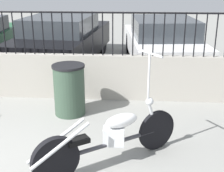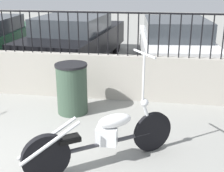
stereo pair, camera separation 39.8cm
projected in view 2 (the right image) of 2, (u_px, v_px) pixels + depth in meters
The scene contains 6 objects.
low_wall at pixel (48, 74), 6.54m from camera, with size 8.67×0.18×0.92m.
fence_railing at pixel (44, 25), 6.20m from camera, with size 8.67×0.04×0.85m.
motorcycle_dark_grey at pixel (97, 138), 4.07m from camera, with size 1.86×1.33×1.48m.
trash_bin at pixel (72, 88), 5.68m from camera, with size 0.58×0.58×0.93m.
car_black at pixel (76, 39), 8.94m from camera, with size 2.26×4.73×1.39m.
car_white at pixel (174, 42), 8.79m from camera, with size 2.24×4.40×1.31m.
Camera 2 is at (2.28, -3.06, 2.40)m, focal length 50.00 mm.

